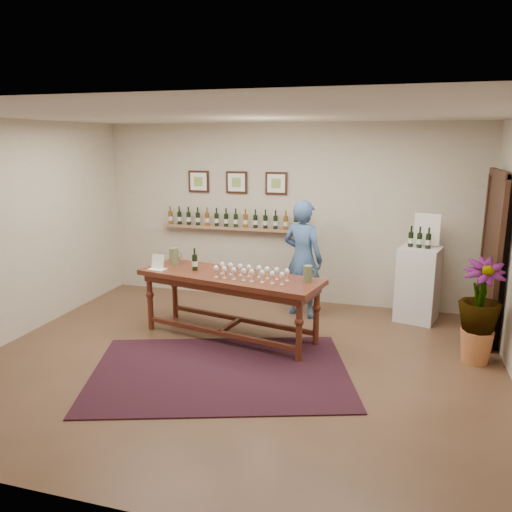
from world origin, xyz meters
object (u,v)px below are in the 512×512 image
(tasting_table, at_px, (230,284))
(person, at_px, (303,259))
(display_pedestal, at_px, (418,284))
(potted_plant, at_px, (479,311))

(tasting_table, distance_m, person, 1.33)
(display_pedestal, distance_m, potted_plant, 1.45)
(display_pedestal, xyz_separation_m, person, (-1.63, -0.27, 0.32))
(tasting_table, height_order, person, person)
(tasting_table, xyz_separation_m, person, (0.75, 1.09, 0.13))
(person, bearing_deg, tasting_table, 75.49)
(potted_plant, bearing_deg, person, 155.52)
(tasting_table, xyz_separation_m, display_pedestal, (2.37, 1.37, -0.19))
(tasting_table, relative_size, display_pedestal, 2.36)
(tasting_table, height_order, potted_plant, potted_plant)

